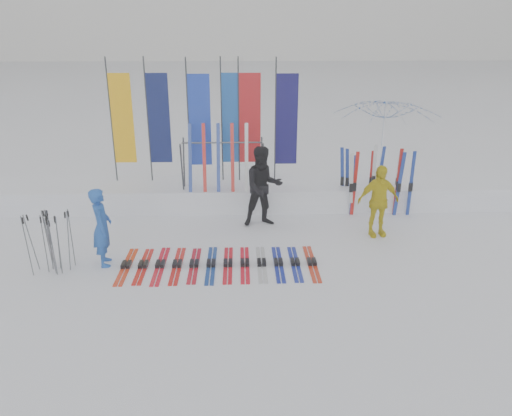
{
  "coord_description": "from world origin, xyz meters",
  "views": [
    {
      "loc": [
        -0.13,
        -7.98,
        4.54
      ],
      "look_at": [
        0.2,
        1.6,
        1.0
      ],
      "focal_mm": 35.0,
      "sensor_mm": 36.0,
      "label": 1
    }
  ],
  "objects_px": {
    "person_black": "(263,187)",
    "person_yellow": "(378,201)",
    "person_blue": "(102,227)",
    "ski_row": "(219,264)",
    "tent_canopy": "(383,144)",
    "ski_rack": "(223,158)"
  },
  "relations": [
    {
      "from": "person_black",
      "to": "person_yellow",
      "type": "bearing_deg",
      "value": -26.72
    },
    {
      "from": "person_yellow",
      "to": "person_blue",
      "type": "bearing_deg",
      "value": -176.51
    },
    {
      "from": "person_blue",
      "to": "ski_row",
      "type": "height_order",
      "value": "person_blue"
    },
    {
      "from": "person_black",
      "to": "tent_canopy",
      "type": "distance_m",
      "value": 4.49
    },
    {
      "from": "tent_canopy",
      "to": "ski_rack",
      "type": "distance_m",
      "value": 4.83
    },
    {
      "from": "person_yellow",
      "to": "ski_rack",
      "type": "height_order",
      "value": "ski_rack"
    },
    {
      "from": "tent_canopy",
      "to": "ski_rack",
      "type": "bearing_deg",
      "value": -159.89
    },
    {
      "from": "person_black",
      "to": "ski_rack",
      "type": "relative_size",
      "value": 0.94
    },
    {
      "from": "person_blue",
      "to": "person_yellow",
      "type": "xyz_separation_m",
      "value": [
        5.82,
        1.27,
        0.03
      ]
    },
    {
      "from": "person_blue",
      "to": "ski_row",
      "type": "xyz_separation_m",
      "value": [
        2.29,
        -0.15,
        -0.76
      ]
    },
    {
      "from": "person_yellow",
      "to": "ski_row",
      "type": "relative_size",
      "value": 0.42
    },
    {
      "from": "person_black",
      "to": "tent_canopy",
      "type": "relative_size",
      "value": 0.65
    },
    {
      "from": "tent_canopy",
      "to": "ski_row",
      "type": "height_order",
      "value": "tent_canopy"
    },
    {
      "from": "ski_row",
      "to": "tent_canopy",
      "type": "bearing_deg",
      "value": 46.82
    },
    {
      "from": "ski_row",
      "to": "person_blue",
      "type": "bearing_deg",
      "value": 176.33
    },
    {
      "from": "person_black",
      "to": "ski_row",
      "type": "bearing_deg",
      "value": -125.64
    },
    {
      "from": "person_blue",
      "to": "person_black",
      "type": "relative_size",
      "value": 0.83
    },
    {
      "from": "person_yellow",
      "to": "ski_rack",
      "type": "xyz_separation_m",
      "value": [
        -3.52,
        1.76,
        0.56
      ]
    },
    {
      "from": "person_yellow",
      "to": "ski_rack",
      "type": "relative_size",
      "value": 0.81
    },
    {
      "from": "ski_rack",
      "to": "ski_row",
      "type": "bearing_deg",
      "value": -90.1
    },
    {
      "from": "person_yellow",
      "to": "person_black",
      "type": "bearing_deg",
      "value": 155.42
    },
    {
      "from": "person_blue",
      "to": "person_black",
      "type": "distance_m",
      "value": 3.83
    }
  ]
}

